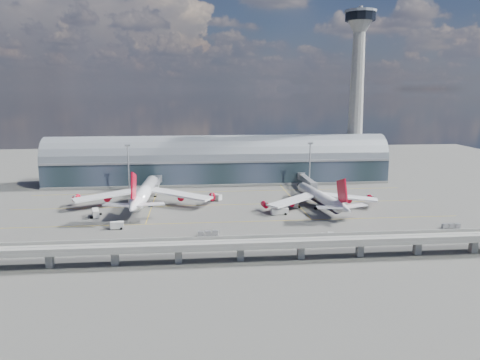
{
  "coord_description": "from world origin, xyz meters",
  "views": [
    {
      "loc": [
        -14.23,
        -198.77,
        54.91
      ],
      "look_at": [
        6.23,
        10.0,
        14.0
      ],
      "focal_mm": 35.0,
      "sensor_mm": 36.0,
      "label": 1
    }
  ],
  "objects": [
    {
      "name": "service_truck_5",
      "position": [
        -4.16,
        29.64,
        1.64
      ],
      "size": [
        6.45,
        6.51,
        3.2
      ],
      "rotation": [
        0.0,
        0.0,
        0.78
      ],
      "color": "beige",
      "rests_on": "ground"
    },
    {
      "name": "service_truck_4",
      "position": [
        32.91,
        11.82,
        1.54
      ],
      "size": [
        3.59,
        5.67,
        3.05
      ],
      "rotation": [
        0.0,
        0.0,
        -0.24
      ],
      "color": "beige",
      "rests_on": "ground"
    },
    {
      "name": "floodlight_mast_left",
      "position": [
        -50.0,
        55.0,
        13.63
      ],
      "size": [
        3.0,
        0.7,
        25.7
      ],
      "color": "gray",
      "rests_on": "ground"
    },
    {
      "name": "guideway",
      "position": [
        -0.0,
        -55.0,
        5.29
      ],
      "size": [
        220.0,
        8.5,
        7.2
      ],
      "color": "gray",
      "rests_on": "ground"
    },
    {
      "name": "jet_bridge_left",
      "position": [
        -35.0,
        53.12,
        5.18
      ],
      "size": [
        4.4,
        28.0,
        7.25
      ],
      "color": "gray",
      "rests_on": "ground"
    },
    {
      "name": "service_truck_1",
      "position": [
        -45.55,
        -15.58,
        1.52
      ],
      "size": [
        5.42,
        3.05,
        3.01
      ],
      "rotation": [
        0.0,
        0.0,
        1.68
      ],
      "color": "beige",
      "rests_on": "ground"
    },
    {
      "name": "airliner_left",
      "position": [
        -38.61,
        21.62,
        6.24
      ],
      "size": [
        68.2,
        71.64,
        21.84
      ],
      "rotation": [
        0.0,
        0.0,
        -0.05
      ],
      "color": "white",
      "rests_on": "ground"
    },
    {
      "name": "taxi_lines",
      "position": [
        0.0,
        22.11,
        0.01
      ],
      "size": [
        200.0,
        80.12,
        0.01
      ],
      "color": "gold",
      "rests_on": "ground"
    },
    {
      "name": "ground",
      "position": [
        0.0,
        0.0,
        0.0
      ],
      "size": [
        500.0,
        500.0,
        0.0
      ],
      "primitive_type": "plane",
      "color": "#474744",
      "rests_on": "ground"
    },
    {
      "name": "cargo_train_2",
      "position": [
        87.77,
        -27.39,
        0.89
      ],
      "size": [
        7.64,
        1.75,
        1.7
      ],
      "rotation": [
        0.0,
        0.0,
        1.59
      ],
      "color": "gray",
      "rests_on": "ground"
    },
    {
      "name": "floodlight_mast_right",
      "position": [
        50.0,
        55.0,
        13.63
      ],
      "size": [
        3.0,
        0.7,
        25.7
      ],
      "color": "gray",
      "rests_on": "ground"
    },
    {
      "name": "cargo_train_1",
      "position": [
        33.4,
        -35.37,
        1.0
      ],
      "size": [
        8.68,
        4.21,
        1.91
      ],
      "rotation": [
        0.0,
        0.0,
        1.27
      ],
      "color": "gray",
      "rests_on": "ground"
    },
    {
      "name": "control_tower",
      "position": [
        85.0,
        83.0,
        51.64
      ],
      "size": [
        19.0,
        19.0,
        103.0
      ],
      "color": "gray",
      "rests_on": "ground"
    },
    {
      "name": "jet_bridge_right",
      "position": [
        47.42,
        51.18,
        5.18
      ],
      "size": [
        4.4,
        32.0,
        7.25
      ],
      "color": "gray",
      "rests_on": "ground"
    },
    {
      "name": "airliner_right",
      "position": [
        44.14,
        9.36,
        4.87
      ],
      "size": [
        56.55,
        59.15,
        18.78
      ],
      "rotation": [
        0.0,
        0.0,
        0.14
      ],
      "color": "white",
      "rests_on": "ground"
    },
    {
      "name": "cargo_train_0",
      "position": [
        -9.65,
        -27.93,
        0.96
      ],
      "size": [
        8.4,
        2.98,
        1.84
      ],
      "rotation": [
        0.0,
        0.0,
        1.42
      ],
      "color": "gray",
      "rests_on": "ground"
    },
    {
      "name": "terminal",
      "position": [
        0.0,
        77.99,
        11.34
      ],
      "size": [
        200.0,
        30.0,
        28.0
      ],
      "color": "#1F2D33",
      "rests_on": "ground"
    },
    {
      "name": "service_truck_3",
      "position": [
        50.54,
        6.13,
        1.44
      ],
      "size": [
        2.48,
        5.86,
        2.82
      ],
      "rotation": [
        0.0,
        0.0,
        0.01
      ],
      "color": "beige",
      "rests_on": "ground"
    },
    {
      "name": "service_truck_0",
      "position": [
        -57.73,
        3.91,
        1.68
      ],
      "size": [
        4.46,
        8.27,
        3.26
      ],
      "rotation": [
        0.0,
        0.0,
        0.25
      ],
      "color": "beige",
      "rests_on": "ground"
    },
    {
      "name": "service_truck_2",
      "position": [
        22.91,
        -0.28,
        1.47
      ],
      "size": [
        8.02,
        3.4,
        2.82
      ],
      "rotation": [
        0.0,
        0.0,
        1.72
      ],
      "color": "beige",
      "rests_on": "ground"
    }
  ]
}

